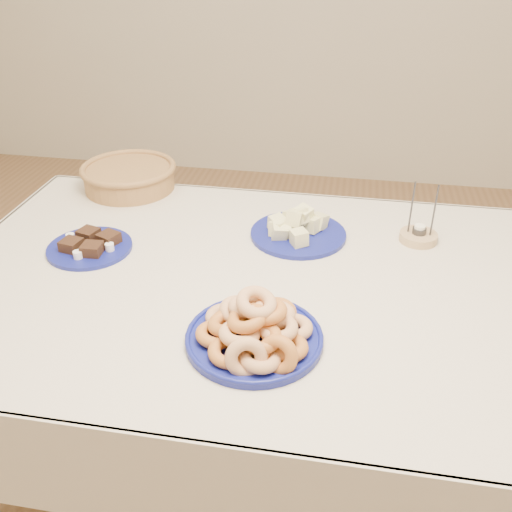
% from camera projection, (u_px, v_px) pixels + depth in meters
% --- Properties ---
extents(ground, '(5.00, 5.00, 0.00)m').
position_uv_depth(ground, '(259.00, 469.00, 1.88)').
color(ground, brown).
rests_on(ground, ground).
extents(dining_table, '(1.71, 1.11, 0.75)m').
position_uv_depth(dining_table, '(259.00, 312.00, 1.55)').
color(dining_table, brown).
rests_on(dining_table, ground).
extents(donut_platter, '(0.36, 0.36, 0.14)m').
position_uv_depth(donut_platter, '(255.00, 330.00, 1.25)').
color(donut_platter, navy).
rests_on(donut_platter, dining_table).
extents(melon_plate, '(0.33, 0.33, 0.10)m').
position_uv_depth(melon_plate, '(297.00, 229.00, 1.68)').
color(melon_plate, navy).
rests_on(melon_plate, dining_table).
extents(brownie_plate, '(0.25, 0.25, 0.04)m').
position_uv_depth(brownie_plate, '(90.00, 246.00, 1.62)').
color(brownie_plate, navy).
rests_on(brownie_plate, dining_table).
extents(wicker_basket, '(0.36, 0.36, 0.09)m').
position_uv_depth(wicker_basket, '(129.00, 176.00, 1.97)').
color(wicker_basket, brown).
rests_on(wicker_basket, dining_table).
extents(candle_holder, '(0.13, 0.13, 0.18)m').
position_uv_depth(candle_holder, '(418.00, 236.00, 1.66)').
color(candle_holder, tan).
rests_on(candle_holder, dining_table).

